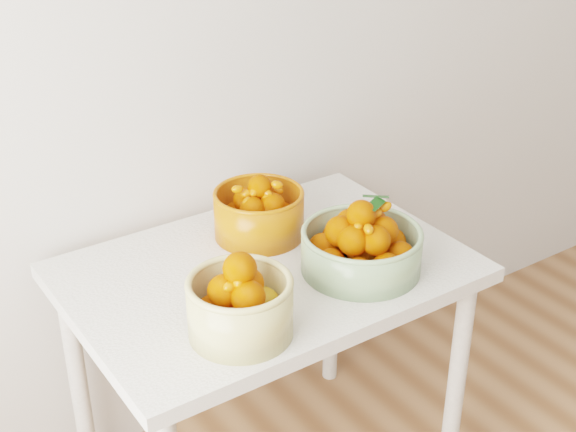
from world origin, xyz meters
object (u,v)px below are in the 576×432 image
Objects in this scene: bowl_cream at (240,305)px; bowl_orange at (259,212)px; bowl_green at (361,246)px; table at (267,297)px.

bowl_orange is (0.28, 0.36, -0.01)m from bowl_cream.
bowl_green is at bearing -68.55° from bowl_orange.
table is 0.29m from bowl_green.
table is 3.62× the size of bowl_cream.
bowl_green is at bearing 9.31° from bowl_cream.
bowl_orange is at bearing 52.45° from bowl_cream.
table is 3.20× the size of bowl_orange.
table is 2.79× the size of bowl_green.
bowl_orange is (0.07, 0.15, 0.17)m from table.
bowl_cream is at bearing -133.92° from table.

